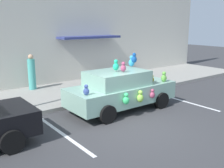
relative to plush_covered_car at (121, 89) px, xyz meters
The scene contains 8 objects.
ground_plane 2.11m from the plush_covered_car, 116.33° to the right, with size 60.00×60.00×0.00m, color #38383A.
sidewalk 3.44m from the plush_covered_car, 104.97° to the left, with size 24.00×4.00×0.15m, color gray.
storefront_building 5.96m from the plush_covered_car, 98.87° to the left, with size 24.00×1.25×6.40m.
parking_stripe_front 3.07m from the plush_covered_car, 14.73° to the right, with size 0.12×3.60×0.01m, color silver.
parking_stripe_rear 3.11m from the plush_covered_car, 165.47° to the right, with size 0.12×3.60×0.01m, color silver.
plush_covered_car is the anchor object (origin of this frame).
teddy_bear_on_sidewalk 1.76m from the plush_covered_car, 92.92° to the left, with size 0.39×0.33×0.75m.
pedestrian_near_shopfront 4.96m from the plush_covered_car, 110.79° to the left, with size 0.35×0.35×1.71m.
Camera 1 is at (-5.36, -5.83, 3.31)m, focal length 41.96 mm.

